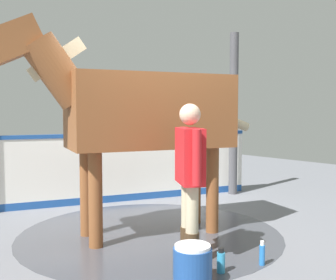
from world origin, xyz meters
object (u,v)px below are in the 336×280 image
at_px(wash_bucket, 192,265).
at_px(bottle_spray, 262,254).
at_px(horse, 141,112).
at_px(handler, 190,171).
at_px(bottle_shampoo, 221,261).

bearing_deg(wash_bucket, bottle_spray, 173.47).
bearing_deg(horse, wash_bucket, 87.28).
distance_m(wash_bucket, bottle_spray, 0.87).
distance_m(horse, bottle_spray, 2.18).
xyz_separation_m(wash_bucket, bottle_spray, (-0.86, 0.10, -0.07)).
height_order(handler, bottle_spray, handler).
bearing_deg(wash_bucket, bottle_shampoo, -176.00).
bearing_deg(horse, bottle_shampoo, 101.59).
distance_m(wash_bucket, bottle_shampoo, 0.41).
bearing_deg(bottle_shampoo, wash_bucket, 4.00).
bearing_deg(wash_bucket, horse, -109.23).
height_order(bottle_shampoo, bottle_spray, bottle_spray).
bearing_deg(horse, handler, 99.31).
bearing_deg(handler, bottle_shampoo, -60.33).
xyz_separation_m(handler, bottle_spray, (-0.47, 0.57, -0.82)).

